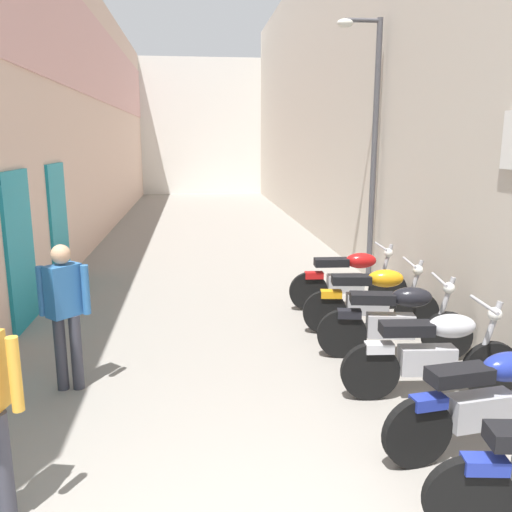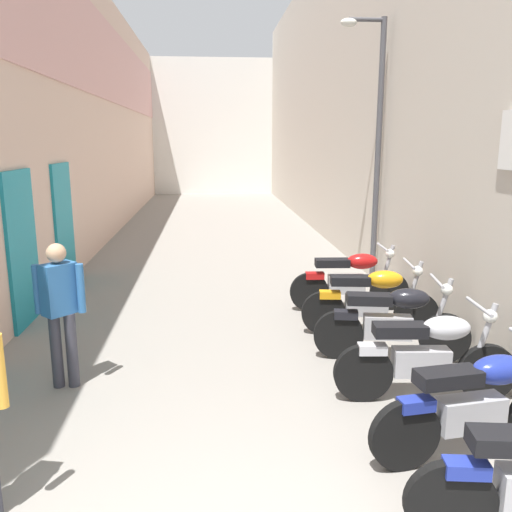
% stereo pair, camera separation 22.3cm
% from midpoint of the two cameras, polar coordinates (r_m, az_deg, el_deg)
% --- Properties ---
extents(ground_plane, '(40.38, 40.38, 0.00)m').
position_cam_midpoint_polar(ground_plane, '(12.43, -3.41, 0.26)').
color(ground_plane, gray).
extents(building_left, '(0.45, 24.38, 6.49)m').
position_cam_midpoint_polar(building_left, '(14.36, -16.57, 14.53)').
color(building_left, beige).
rests_on(building_left, ground).
extents(building_right, '(0.45, 24.38, 7.54)m').
position_cam_midpoint_polar(building_right, '(14.60, 8.86, 16.81)').
color(building_right, beige).
rests_on(building_right, ground).
extents(building_far_end, '(8.75, 2.00, 6.42)m').
position_cam_midpoint_polar(building_far_end, '(27.35, -4.44, 13.60)').
color(building_far_end, silver).
rests_on(building_far_end, ground).
extents(motorcycle_second, '(1.84, 0.58, 1.04)m').
position_cam_midpoint_polar(motorcycle_second, '(4.87, 23.96, -14.30)').
color(motorcycle_second, black).
rests_on(motorcycle_second, ground).
extents(motorcycle_third, '(1.85, 0.58, 1.04)m').
position_cam_midpoint_polar(motorcycle_third, '(5.70, 19.02, -9.97)').
color(motorcycle_third, black).
rests_on(motorcycle_third, ground).
extents(motorcycle_fourth, '(1.84, 0.58, 1.04)m').
position_cam_midpoint_polar(motorcycle_fourth, '(6.58, 15.45, -6.71)').
color(motorcycle_fourth, black).
rests_on(motorcycle_fourth, ground).
extents(motorcycle_fifth, '(1.84, 0.58, 1.04)m').
position_cam_midpoint_polar(motorcycle_fifth, '(7.36, 13.12, -4.56)').
color(motorcycle_fifth, black).
rests_on(motorcycle_fifth, ground).
extents(motorcycle_sixth, '(1.85, 0.58, 1.04)m').
position_cam_midpoint_polar(motorcycle_sixth, '(8.34, 10.87, -2.45)').
color(motorcycle_sixth, black).
rests_on(motorcycle_sixth, ground).
extents(pedestrian_mid_alley, '(0.52, 0.38, 1.57)m').
position_cam_midpoint_polar(pedestrian_mid_alley, '(5.88, -19.27, -4.98)').
color(pedestrian_mid_alley, '#383842').
rests_on(pedestrian_mid_alley, ground).
extents(street_lamp, '(0.79, 0.18, 4.59)m').
position_cam_midpoint_polar(street_lamp, '(9.63, 13.19, 12.59)').
color(street_lamp, '#47474C').
rests_on(street_lamp, ground).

